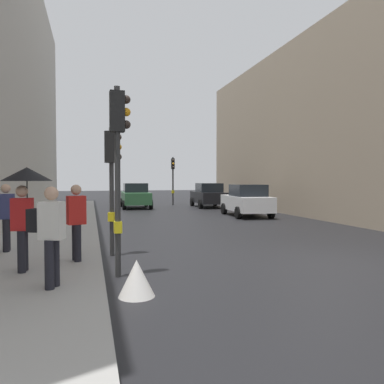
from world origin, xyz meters
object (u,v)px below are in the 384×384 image
(traffic_light_near_right, at_px, (112,167))
(car_dark_suv, at_px, (208,195))
(pedestrian_with_black_backpack, at_px, (49,230))
(pedestrian_in_red_jacket, at_px, (76,219))
(warning_sign_triangle, at_px, (137,278))
(pedestrian_with_grey_backpack, at_px, (4,213))
(car_green_estate, at_px, (136,196))
(pedestrian_with_umbrella, at_px, (25,190))
(traffic_light_far_median, at_px, (173,172))
(traffic_light_near_left, at_px, (118,146))
(car_white_compact, at_px, (247,200))

(traffic_light_near_right, xyz_separation_m, car_dark_suv, (7.75, 16.00, -1.49))
(pedestrian_with_black_backpack, relative_size, pedestrian_in_red_jacket, 1.00)
(pedestrian_in_red_jacket, bearing_deg, warning_sign_triangle, -66.74)
(car_dark_suv, height_order, pedestrian_with_grey_backpack, pedestrian_with_grey_backpack)
(car_green_estate, distance_m, pedestrian_with_umbrella, 19.16)
(traffic_light_far_median, relative_size, warning_sign_triangle, 5.82)
(pedestrian_in_red_jacket, bearing_deg, traffic_light_near_right, 52.70)
(car_green_estate, relative_size, warning_sign_triangle, 6.52)
(pedestrian_with_black_backpack, bearing_deg, pedestrian_in_red_jacket, 80.00)
(traffic_light_near_left, bearing_deg, pedestrian_with_grey_backpack, 134.75)
(traffic_light_far_median, distance_m, pedestrian_with_black_backpack, 23.28)
(traffic_light_near_right, distance_m, warning_sign_triangle, 4.23)
(pedestrian_with_umbrella, distance_m, pedestrian_in_red_jacket, 1.42)
(car_green_estate, bearing_deg, car_dark_suv, -7.37)
(car_white_compact, bearing_deg, car_dark_suv, 90.20)
(car_white_compact, relative_size, warning_sign_triangle, 6.65)
(traffic_light_near_left, height_order, car_dark_suv, traffic_light_near_left)
(traffic_light_near_right, distance_m, car_green_estate, 16.93)
(traffic_light_near_right, relative_size, car_dark_suv, 0.80)
(car_dark_suv, bearing_deg, pedestrian_with_umbrella, -118.14)
(pedestrian_with_black_backpack, xyz_separation_m, pedestrian_in_red_jacket, (0.38, 2.13, -0.03))
(traffic_light_near_left, distance_m, pedestrian_with_black_backpack, 2.28)
(pedestrian_with_umbrella, bearing_deg, car_white_compact, 48.82)
(traffic_light_far_median, height_order, car_white_compact, traffic_light_far_median)
(car_dark_suv, distance_m, car_white_compact, 6.95)
(traffic_light_near_left, relative_size, car_dark_suv, 0.93)
(traffic_light_far_median, distance_m, pedestrian_in_red_jacket, 21.14)
(traffic_light_near_right, height_order, pedestrian_with_umbrella, traffic_light_near_right)
(car_green_estate, bearing_deg, pedestrian_with_umbrella, -103.25)
(pedestrian_with_umbrella, bearing_deg, pedestrian_with_grey_backpack, 110.11)
(traffic_light_far_median, bearing_deg, warning_sign_triangle, -103.78)
(traffic_light_far_median, bearing_deg, traffic_light_near_left, -105.17)
(pedestrian_with_black_backpack, bearing_deg, traffic_light_far_median, 72.48)
(traffic_light_near_right, xyz_separation_m, car_white_compact, (7.77, 9.05, -1.49))
(traffic_light_far_median, bearing_deg, pedestrian_with_umbrella, -110.02)
(pedestrian_with_grey_backpack, height_order, pedestrian_with_black_backpack, same)
(car_white_compact, height_order, pedestrian_with_black_backpack, pedestrian_with_black_backpack)
(traffic_light_near_left, height_order, car_white_compact, traffic_light_near_left)
(car_dark_suv, bearing_deg, car_white_compact, -89.80)
(pedestrian_with_grey_backpack, relative_size, warning_sign_triangle, 2.72)
(traffic_light_near_left, relative_size, pedestrian_with_grey_backpack, 2.25)
(traffic_light_far_median, relative_size, car_white_compact, 0.88)
(car_white_compact, relative_size, pedestrian_with_black_backpack, 2.44)
(car_green_estate, distance_m, car_white_compact, 9.25)
(car_green_estate, bearing_deg, pedestrian_in_red_jacket, -100.86)
(car_white_compact, height_order, pedestrian_with_grey_backpack, pedestrian_with_grey_backpack)
(traffic_light_far_median, xyz_separation_m, pedestrian_with_umbrella, (-7.58, -20.80, -0.77))
(traffic_light_near_left, xyz_separation_m, pedestrian_in_red_jacket, (-0.89, 1.09, -1.61))
(pedestrian_with_black_backpack, bearing_deg, pedestrian_with_umbrella, 113.29)
(traffic_light_near_left, height_order, traffic_light_near_right, traffic_light_near_left)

